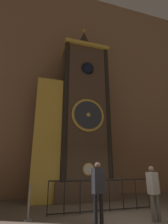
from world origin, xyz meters
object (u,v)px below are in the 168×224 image
at_px(clock_tower, 77,117).
at_px(visitor_far, 153,188).
at_px(stanchion_post, 29,209).
at_px(visitor_near, 98,186).

distance_m(clock_tower, visitor_far, 5.39).
height_order(clock_tower, stanchion_post, clock_tower).
bearing_deg(stanchion_post, visitor_near, -29.15).
height_order(visitor_near, stanchion_post, visitor_near).
bearing_deg(stanchion_post, visitor_far, -19.14).
distance_m(visitor_near, stanchion_post, 2.31).
height_order(clock_tower, visitor_far, clock_tower).
relative_size(visitor_near, visitor_far, 1.08).
relative_size(clock_tower, visitor_far, 6.49).
relative_size(clock_tower, stanchion_post, 10.24).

